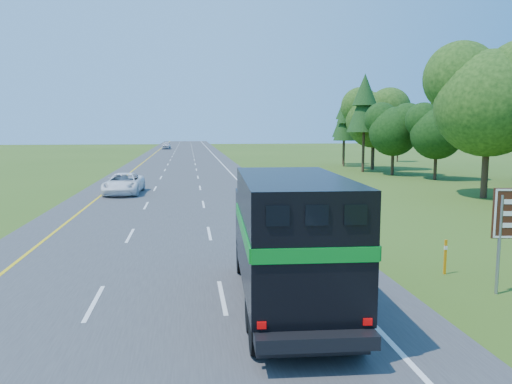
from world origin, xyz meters
TOP-DOWN VIEW (x-y plane):
  - road at (0.00, 50.00)m, footprint 15.00×260.00m
  - lane_markings at (0.00, 50.00)m, footprint 11.15×260.00m
  - horse_truck at (3.61, 9.99)m, footprint 3.04×8.52m
  - white_suv at (-3.94, 35.11)m, footprint 2.82×5.67m
  - far_car at (-4.07, 113.97)m, footprint 1.95×4.75m
  - delineator at (9.57, 12.41)m, footprint 0.10×0.05m

SIDE VIEW (x-z plane):
  - road at x=0.00m, z-range 0.00..0.04m
  - lane_markings at x=0.00m, z-range 0.04..0.05m
  - delineator at x=9.57m, z-range 0.04..1.25m
  - white_suv at x=-3.94m, z-range 0.04..1.58m
  - far_car at x=-4.07m, z-range 0.04..1.65m
  - horse_truck at x=3.61m, z-range 0.17..3.88m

